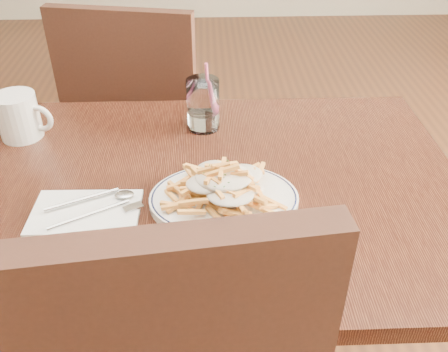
{
  "coord_description": "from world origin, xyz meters",
  "views": [
    {
      "loc": [
        0.04,
        -0.89,
        1.4
      ],
      "look_at": [
        0.07,
        -0.08,
        0.82
      ],
      "focal_mm": 40.0,
      "sensor_mm": 36.0,
      "label": 1
    }
  ],
  "objects_px": {
    "chair_far": "(141,119)",
    "coffee_mug": "(19,116)",
    "water_glass": "(203,107)",
    "loaded_fries": "(224,182)",
    "table": "(194,210)",
    "fries_plate": "(224,199)"
  },
  "relations": [
    {
      "from": "water_glass",
      "to": "table",
      "type": "bearing_deg",
      "value": -95.99
    },
    {
      "from": "chair_far",
      "to": "loaded_fries",
      "type": "distance_m",
      "value": 0.83
    },
    {
      "from": "fries_plate",
      "to": "loaded_fries",
      "type": "xyz_separation_m",
      "value": [
        -0.0,
        0.0,
        0.04
      ]
    },
    {
      "from": "table",
      "to": "water_glass",
      "type": "bearing_deg",
      "value": 84.01
    },
    {
      "from": "loaded_fries",
      "to": "coffee_mug",
      "type": "relative_size",
      "value": 1.76
    },
    {
      "from": "chair_far",
      "to": "coffee_mug",
      "type": "xyz_separation_m",
      "value": [
        -0.23,
        -0.45,
        0.26
      ]
    },
    {
      "from": "table",
      "to": "chair_far",
      "type": "distance_m",
      "value": 0.7
    },
    {
      "from": "chair_far",
      "to": "coffee_mug",
      "type": "distance_m",
      "value": 0.57
    },
    {
      "from": "fries_plate",
      "to": "water_glass",
      "type": "bearing_deg",
      "value": 97.24
    },
    {
      "from": "chair_far",
      "to": "loaded_fries",
      "type": "xyz_separation_m",
      "value": [
        0.26,
        -0.74,
        0.26
      ]
    },
    {
      "from": "loaded_fries",
      "to": "fries_plate",
      "type": "bearing_deg",
      "value": -45.0
    },
    {
      "from": "fries_plate",
      "to": "water_glass",
      "type": "distance_m",
      "value": 0.33
    },
    {
      "from": "table",
      "to": "chair_far",
      "type": "relative_size",
      "value": 1.24
    },
    {
      "from": "loaded_fries",
      "to": "coffee_mug",
      "type": "height_order",
      "value": "coffee_mug"
    },
    {
      "from": "water_glass",
      "to": "chair_far",
      "type": "bearing_deg",
      "value": 117.75
    },
    {
      "from": "chair_far",
      "to": "coffee_mug",
      "type": "relative_size",
      "value": 6.74
    },
    {
      "from": "fries_plate",
      "to": "coffee_mug",
      "type": "relative_size",
      "value": 2.61
    },
    {
      "from": "chair_far",
      "to": "water_glass",
      "type": "bearing_deg",
      "value": -62.25
    },
    {
      "from": "chair_far",
      "to": "water_glass",
      "type": "distance_m",
      "value": 0.54
    },
    {
      "from": "chair_far",
      "to": "fries_plate",
      "type": "height_order",
      "value": "chair_far"
    },
    {
      "from": "table",
      "to": "chair_far",
      "type": "bearing_deg",
      "value": 106.46
    },
    {
      "from": "table",
      "to": "fries_plate",
      "type": "bearing_deg",
      "value": -49.07
    }
  ]
}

